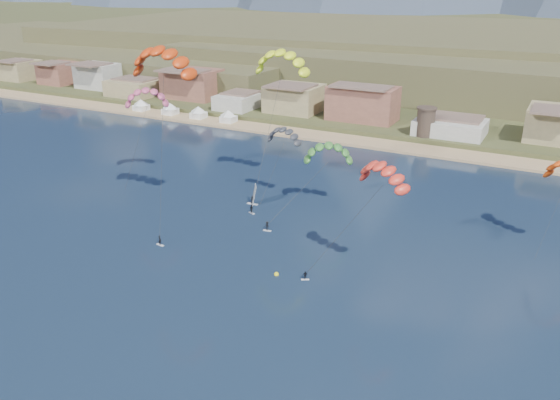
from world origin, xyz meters
name	(u,v)px	position (x,y,z in m)	size (l,w,h in m)	color
ground	(169,349)	(0.00, 0.00, 0.00)	(2400.00, 2400.00, 0.00)	black
beach	(399,146)	(0.00, 106.00, 0.25)	(2200.00, 12.00, 0.90)	tan
land	(538,26)	(0.00, 560.00, 0.00)	(2200.00, 900.00, 4.00)	#4C4B29
foothills	(531,63)	(22.39, 232.47, 9.08)	(940.00, 210.00, 18.00)	brown
town	(299,96)	(-40.00, 122.00, 8.00)	(400.00, 24.00, 12.00)	beige
watchtower	(426,122)	(5.00, 114.00, 6.37)	(5.82, 5.82, 8.60)	#47382D
beach_tents	(183,107)	(-76.25, 106.00, 3.71)	(43.40, 6.40, 5.00)	white
kitesurfer_red	(162,57)	(-25.83, 34.96, 32.30)	(13.92, 14.66, 35.75)	silver
kitesurfer_yellow	(282,59)	(-13.78, 59.00, 29.80)	(12.99, 17.74, 33.70)	silver
kitesurfer_orange	(384,170)	(18.26, 31.13, 18.57)	(15.85, 10.49, 22.11)	silver
kitesurfer_green	(328,150)	(-0.78, 54.66, 12.81)	(12.11, 20.58, 19.45)	silver
distant_kite_pink	(146,94)	(-43.72, 50.28, 21.10)	(10.67, 9.26, 24.11)	#262626
distant_kite_dark	(284,133)	(-10.72, 54.29, 15.33)	(8.42, 5.84, 18.15)	#262626
windsurfer	(253,198)	(-15.56, 49.16, 1.41)	(2.49, 2.70, 4.43)	silver
buoy	(276,274)	(3.42, 24.21, 0.14)	(0.79, 0.79, 0.79)	#FFF31A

